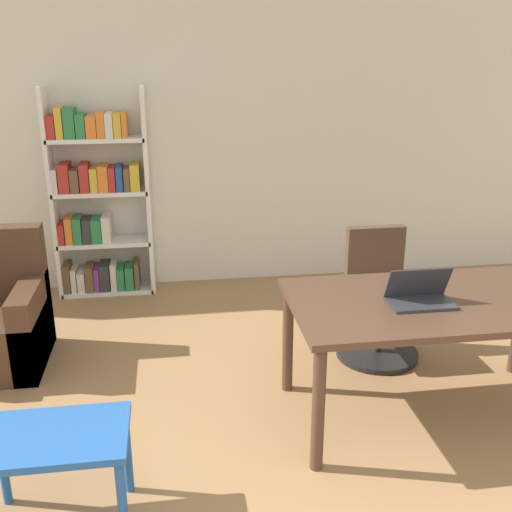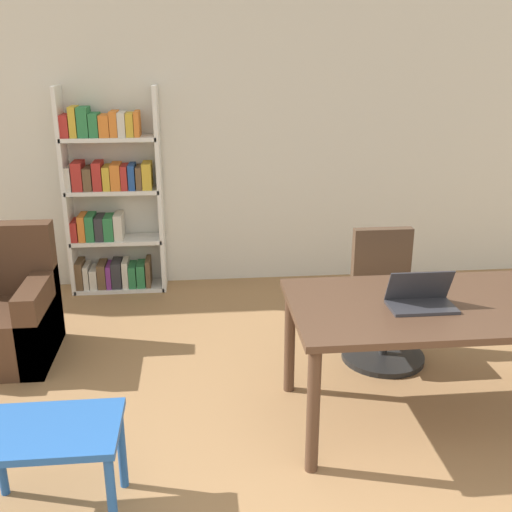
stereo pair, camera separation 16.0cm
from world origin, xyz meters
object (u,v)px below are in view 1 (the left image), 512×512
at_px(desk, 437,313).
at_px(laptop, 420,296).
at_px(side_table_blue, 55,449).
at_px(office_chair, 378,303).
at_px(bookshelf, 97,203).

bearing_deg(desk, laptop, -162.21).
xyz_separation_m(desk, side_table_blue, (-2.10, -0.62, -0.26)).
relative_size(desk, office_chair, 1.85).
xyz_separation_m(laptop, bookshelf, (-2.03, 2.38, 0.03)).
height_order(laptop, side_table_blue, laptop).
bearing_deg(office_chair, desk, -85.83).
relative_size(laptop, bookshelf, 0.20).
bearing_deg(bookshelf, office_chair, -35.68).
height_order(office_chair, side_table_blue, office_chair).
bearing_deg(desk, office_chair, 94.17).
distance_m(side_table_blue, bookshelf, 2.99).
bearing_deg(laptop, side_table_blue, -163.58).
xyz_separation_m(desk, bookshelf, (-2.17, 2.33, 0.17)).
relative_size(side_table_blue, bookshelf, 0.36).
bearing_deg(bookshelf, desk, -47.07).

